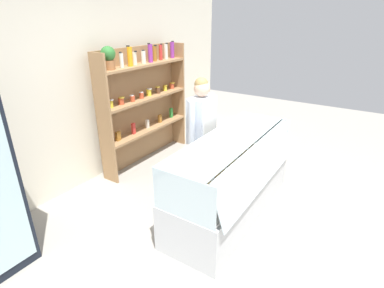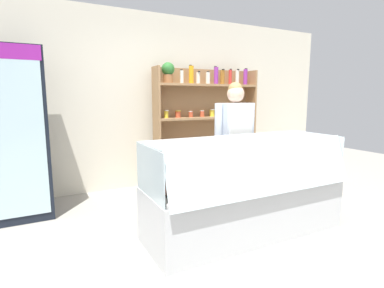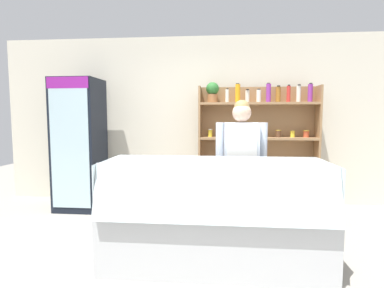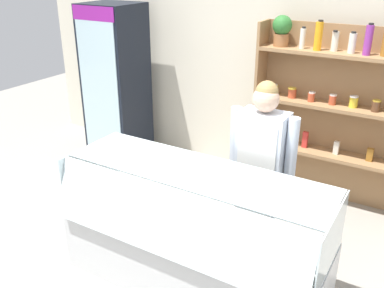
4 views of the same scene
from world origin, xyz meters
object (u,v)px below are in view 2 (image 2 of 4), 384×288
at_px(drinks_fridge, 18,135).
at_px(deli_display_case, 244,205).
at_px(shelving_unit, 204,118).
at_px(shop_clerk, 235,137).

bearing_deg(drinks_fridge, deli_display_case, -37.61).
distance_m(drinks_fridge, shelving_unit, 2.68).
height_order(drinks_fridge, shelving_unit, drinks_fridge).
relative_size(deli_display_case, shop_clerk, 1.30).
bearing_deg(shop_clerk, shelving_unit, 76.95).
height_order(deli_display_case, shop_clerk, shop_clerk).
height_order(shelving_unit, deli_display_case, shelving_unit).
height_order(shelving_unit, shop_clerk, shelving_unit).
distance_m(shelving_unit, shop_clerk, 1.35).
bearing_deg(deli_display_case, shop_clerk, 64.21).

